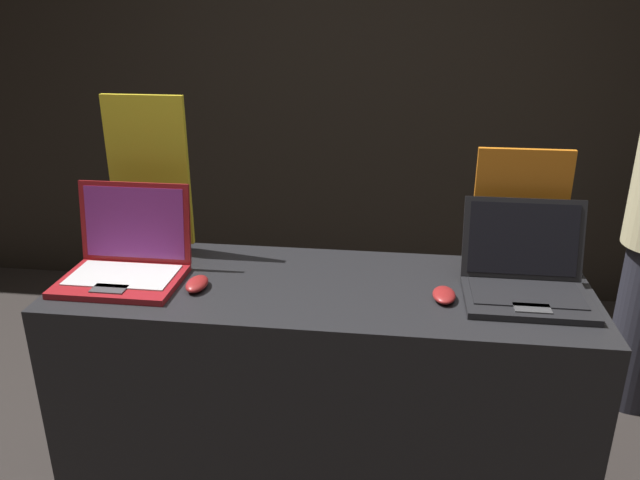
% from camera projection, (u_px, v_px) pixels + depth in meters
% --- Properties ---
extents(wall_back, '(8.00, 0.05, 2.80)m').
position_uv_depth(wall_back, '(363.00, 61.00, 3.49)').
color(wall_back, black).
rests_on(wall_back, ground_plane).
extents(display_counter, '(1.67, 0.58, 0.90)m').
position_uv_depth(display_counter, '(322.00, 404.00, 2.12)').
color(display_counter, black).
rests_on(display_counter, ground_plane).
extents(laptop_front, '(0.37, 0.31, 0.28)m').
position_uv_depth(laptop_front, '(126.00, 257.00, 1.99)').
color(laptop_front, maroon).
rests_on(laptop_front, display_counter).
extents(mouse_front, '(0.06, 0.11, 0.03)m').
position_uv_depth(mouse_front, '(197.00, 284.00, 1.92)').
color(mouse_front, maroon).
rests_on(mouse_front, display_counter).
extents(promo_stand_front, '(0.28, 0.07, 0.54)m').
position_uv_depth(promo_stand_front, '(150.00, 177.00, 2.15)').
color(promo_stand_front, black).
rests_on(promo_stand_front, display_counter).
extents(laptop_back, '(0.37, 0.32, 0.27)m').
position_uv_depth(laptop_back, '(525.00, 275.00, 1.87)').
color(laptop_back, black).
rests_on(laptop_back, display_counter).
extents(mouse_back, '(0.07, 0.11, 0.03)m').
position_uv_depth(mouse_back, '(444.00, 295.00, 1.86)').
color(mouse_back, maroon).
rests_on(mouse_back, display_counter).
extents(promo_stand_back, '(0.30, 0.07, 0.40)m').
position_uv_depth(promo_stand_back, '(520.00, 213.00, 2.01)').
color(promo_stand_back, black).
rests_on(promo_stand_back, display_counter).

